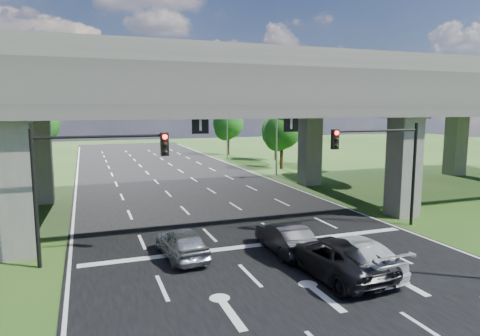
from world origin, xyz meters
TOP-DOWN VIEW (x-y plane):
  - ground at (0.00, 0.00)m, footprint 160.00×160.00m
  - road at (0.00, 10.00)m, footprint 18.00×120.00m
  - overpass at (0.00, 12.00)m, footprint 80.00×15.00m
  - signal_right at (7.82, 3.94)m, footprint 5.76×0.54m
  - signal_left at (-7.82, 3.94)m, footprint 5.76×0.54m
  - streetlight_far at (10.10, 24.00)m, footprint 3.38×0.25m
  - streetlight_beyond at (10.10, 40.00)m, footprint 3.38×0.25m
  - tree_left_near at (-13.95, 26.00)m, footprint 4.50×4.50m
  - tree_left_far at (-12.95, 42.00)m, footprint 4.80×4.80m
  - tree_right_near at (13.05, 28.00)m, footprint 4.20×4.20m
  - tree_right_mid at (16.05, 36.00)m, footprint 3.91×3.90m
  - tree_right_far at (12.05, 44.00)m, footprint 4.50×4.50m
  - car_silver at (-3.97, 3.00)m, footprint 2.03×4.24m
  - car_dark at (0.83, 2.12)m, footprint 1.64×4.36m
  - car_white at (2.25, -1.07)m, footprint 2.63×5.44m
  - car_trailing at (1.50, -1.13)m, footprint 2.85×5.61m

SIDE VIEW (x-z plane):
  - ground at x=0.00m, z-range 0.00..0.00m
  - road at x=0.00m, z-range 0.00..0.03m
  - car_silver at x=-3.97m, z-range 0.03..1.43m
  - car_dark at x=0.83m, z-range 0.03..1.45m
  - car_trailing at x=1.50m, z-range 0.03..1.55m
  - car_white at x=2.25m, z-range 0.03..1.56m
  - tree_right_mid at x=16.05m, z-range 0.79..7.55m
  - signal_right at x=7.82m, z-range 1.19..7.19m
  - signal_left at x=-7.82m, z-range 1.19..7.19m
  - tree_right_near at x=13.05m, z-range 0.86..8.14m
  - tree_left_near at x=-13.95m, z-range 0.92..8.72m
  - tree_right_far at x=12.05m, z-range 0.92..8.72m
  - tree_left_far at x=-12.95m, z-range 0.98..9.30m
  - streetlight_far at x=10.10m, z-range 0.85..10.85m
  - streetlight_beyond at x=10.10m, z-range 0.85..10.85m
  - overpass at x=0.00m, z-range 2.92..12.92m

